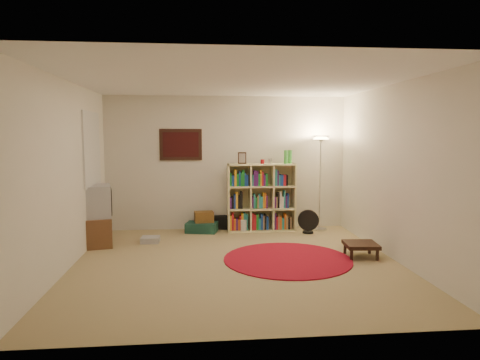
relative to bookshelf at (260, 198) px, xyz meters
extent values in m
cube|color=tan|center=(-0.61, -2.00, -0.61)|extent=(4.50, 4.50, 0.02)
cube|color=white|center=(-0.61, -2.00, 1.91)|extent=(4.50, 4.50, 0.02)
cube|color=silver|center=(-0.61, 0.26, 0.65)|extent=(4.50, 0.02, 2.50)
cube|color=silver|center=(-0.61, -4.26, 0.65)|extent=(4.50, 0.02, 2.50)
cube|color=silver|center=(-2.87, -2.00, 0.65)|extent=(0.02, 4.50, 2.50)
cube|color=silver|center=(1.65, -2.00, 0.65)|extent=(0.02, 4.50, 2.50)
cube|color=black|center=(-1.46, 0.23, 1.00)|extent=(0.78, 0.04, 0.58)
cube|color=#430D0E|center=(-1.46, 0.21, 1.00)|extent=(0.66, 0.01, 0.46)
cube|color=white|center=(-2.85, -0.70, 0.95)|extent=(0.03, 1.00, 1.20)
cube|color=beige|center=(1.24, 0.24, 0.60)|extent=(0.08, 0.01, 0.12)
cube|color=#FFF4AA|center=(0.02, -0.01, -0.59)|extent=(1.25, 0.37, 0.03)
cube|color=#FFF4AA|center=(0.02, -0.01, 0.63)|extent=(1.25, 0.37, 0.03)
cube|color=#FFF4AA|center=(-0.59, 0.00, 0.02)|extent=(0.03, 0.36, 1.25)
cube|color=#FFF4AA|center=(0.63, -0.01, 0.02)|extent=(0.03, 0.36, 1.25)
cube|color=#FFF4AA|center=(0.02, 0.16, 0.02)|extent=(1.25, 0.03, 1.25)
cube|color=#FFF4AA|center=(-0.19, -0.01, 0.02)|extent=(0.03, 0.34, 1.20)
cube|color=#FFF4AA|center=(0.23, -0.01, 0.02)|extent=(0.03, 0.34, 1.20)
cube|color=#FFF4AA|center=(0.02, -0.01, -0.19)|extent=(1.20, 0.35, 0.03)
cube|color=#FFF4AA|center=(0.02, -0.01, 0.23)|extent=(1.20, 0.35, 0.03)
cube|color=yellow|center=(-0.56, -0.04, -0.44)|extent=(0.04, 0.14, 0.27)
cube|color=red|center=(-0.52, -0.04, -0.41)|extent=(0.04, 0.14, 0.32)
cube|color=#DC5E1B|center=(-0.48, -0.04, -0.47)|extent=(0.04, 0.14, 0.22)
cube|color=#4B1B6E|center=(-0.44, -0.04, -0.47)|extent=(0.03, 0.14, 0.22)
cube|color=#DC5E1B|center=(-0.41, -0.04, -0.47)|extent=(0.03, 0.14, 0.20)
cube|color=red|center=(-0.38, -0.04, -0.44)|extent=(0.03, 0.14, 0.27)
cube|color=yellow|center=(-0.34, -0.04, -0.42)|extent=(0.04, 0.14, 0.31)
cube|color=teal|center=(-0.30, -0.04, -0.41)|extent=(0.04, 0.14, 0.32)
cube|color=teal|center=(-0.26, -0.04, -0.43)|extent=(0.04, 0.14, 0.29)
cube|color=#4B1B6E|center=(-0.56, -0.04, -0.07)|extent=(0.04, 0.14, 0.20)
cube|color=black|center=(-0.52, -0.04, -0.06)|extent=(0.04, 0.14, 0.22)
cube|color=#1B42A5|center=(-0.48, -0.04, -0.04)|extent=(0.03, 0.14, 0.26)
cube|color=yellow|center=(-0.45, -0.04, -0.02)|extent=(0.04, 0.14, 0.30)
cube|color=black|center=(-0.40, -0.04, -0.06)|extent=(0.04, 0.14, 0.23)
cube|color=black|center=(-0.36, -0.04, -0.02)|extent=(0.04, 0.14, 0.31)
cube|color=#1B892E|center=(-0.56, -0.04, 0.36)|extent=(0.04, 0.14, 0.25)
cube|color=#1B42A5|center=(-0.51, -0.04, 0.33)|extent=(0.05, 0.14, 0.20)
cube|color=yellow|center=(-0.47, -0.04, 0.39)|extent=(0.04, 0.14, 0.31)
cube|color=#1B892E|center=(-0.43, -0.04, 0.35)|extent=(0.04, 0.14, 0.24)
cube|color=#1B42A5|center=(-0.39, -0.04, 0.37)|extent=(0.02, 0.14, 0.28)
cube|color=#1B892E|center=(-0.36, -0.04, 0.36)|extent=(0.03, 0.14, 0.26)
cube|color=#1B892E|center=(-0.33, -0.04, 0.38)|extent=(0.04, 0.14, 0.30)
cube|color=#1B42A5|center=(-0.29, -0.04, 0.36)|extent=(0.02, 0.14, 0.25)
cube|color=#1B42A5|center=(-0.26, -0.04, 0.34)|extent=(0.04, 0.14, 0.21)
cube|color=red|center=(-0.15, -0.04, -0.42)|extent=(0.04, 0.14, 0.31)
cube|color=red|center=(-0.11, -0.04, -0.43)|extent=(0.04, 0.14, 0.28)
cube|color=#1B892E|center=(-0.06, -0.04, -0.43)|extent=(0.04, 0.14, 0.29)
cube|color=teal|center=(-0.02, -0.04, -0.47)|extent=(0.04, 0.14, 0.22)
cube|color=#1B42A5|center=(0.02, -0.04, -0.43)|extent=(0.04, 0.14, 0.29)
cube|color=#977652|center=(0.05, -0.04, -0.45)|extent=(0.02, 0.14, 0.26)
cube|color=black|center=(0.08, -0.04, -0.43)|extent=(0.03, 0.14, 0.29)
cube|color=#1B42A5|center=(0.12, -0.04, -0.45)|extent=(0.04, 0.14, 0.24)
cube|color=#4B1B6E|center=(-0.15, -0.04, -0.06)|extent=(0.03, 0.14, 0.21)
cube|color=teal|center=(-0.12, -0.04, -0.04)|extent=(0.03, 0.14, 0.26)
cube|color=#1B892E|center=(-0.09, -0.04, -0.07)|extent=(0.03, 0.14, 0.20)
cube|color=#977652|center=(-0.05, -0.04, -0.05)|extent=(0.03, 0.14, 0.24)
cube|color=teal|center=(-0.03, -0.04, -0.04)|extent=(0.02, 0.14, 0.26)
cube|color=teal|center=(0.01, -0.04, -0.06)|extent=(0.05, 0.14, 0.21)
cube|color=yellow|center=(0.05, -0.04, -0.03)|extent=(0.03, 0.14, 0.28)
cube|color=#DC5E1B|center=(0.08, -0.04, -0.03)|extent=(0.03, 0.14, 0.28)
cube|color=#4B1B6E|center=(0.11, -0.04, -0.06)|extent=(0.03, 0.14, 0.23)
cube|color=teal|center=(-0.15, -0.04, 0.34)|extent=(0.02, 0.14, 0.22)
cube|color=#4B1B6E|center=(-0.12, -0.04, 0.38)|extent=(0.04, 0.14, 0.30)
cube|color=#4B1B6E|center=(-0.07, -0.04, 0.37)|extent=(0.04, 0.14, 0.28)
cube|color=#1B892E|center=(-0.03, -0.04, 0.35)|extent=(0.04, 0.14, 0.23)
cube|color=yellow|center=(0.00, -0.04, 0.38)|extent=(0.02, 0.14, 0.30)
cube|color=red|center=(0.03, -0.04, 0.37)|extent=(0.03, 0.14, 0.27)
cube|color=#4B1B6E|center=(0.06, -0.04, 0.34)|extent=(0.03, 0.14, 0.22)
cube|color=#1B892E|center=(0.10, -0.04, 0.35)|extent=(0.04, 0.14, 0.23)
cube|color=#4B1B6E|center=(0.27, -0.05, -0.42)|extent=(0.03, 0.14, 0.30)
cube|color=red|center=(0.30, -0.05, -0.46)|extent=(0.03, 0.14, 0.24)
cube|color=#977652|center=(0.33, -0.05, -0.44)|extent=(0.03, 0.14, 0.27)
cube|color=#DC5E1B|center=(0.37, -0.05, -0.45)|extent=(0.04, 0.14, 0.24)
cube|color=teal|center=(0.41, -0.05, -0.47)|extent=(0.04, 0.14, 0.21)
cube|color=#DC5E1B|center=(0.45, -0.05, -0.43)|extent=(0.03, 0.14, 0.30)
cube|color=#977652|center=(0.49, -0.05, -0.45)|extent=(0.04, 0.14, 0.25)
cube|color=black|center=(0.53, -0.05, -0.48)|extent=(0.03, 0.14, 0.20)
cube|color=#977652|center=(0.56, -0.05, -0.46)|extent=(0.03, 0.14, 0.23)
cube|color=#4B1B6E|center=(0.27, -0.05, -0.07)|extent=(0.03, 0.14, 0.20)
cube|color=#977652|center=(0.29, -0.05, -0.07)|extent=(0.02, 0.14, 0.21)
cube|color=black|center=(0.33, -0.05, -0.03)|extent=(0.03, 0.14, 0.29)
cube|color=white|center=(0.36, -0.05, -0.02)|extent=(0.03, 0.14, 0.31)
cube|color=white|center=(0.40, -0.05, -0.07)|extent=(0.04, 0.14, 0.20)
cube|color=teal|center=(0.44, -0.05, -0.01)|extent=(0.03, 0.14, 0.32)
cube|color=#4B1B6E|center=(0.47, -0.05, -0.06)|extent=(0.03, 0.14, 0.23)
cube|color=#1B42A5|center=(0.50, -0.05, -0.04)|extent=(0.03, 0.14, 0.27)
cube|color=teal|center=(0.27, -0.05, 0.39)|extent=(0.04, 0.14, 0.31)
cube|color=#4B1B6E|center=(0.31, -0.05, 0.38)|extent=(0.03, 0.14, 0.29)
cube|color=teal|center=(0.34, -0.05, 0.33)|extent=(0.02, 0.14, 0.20)
cube|color=#1B42A5|center=(0.37, -0.05, 0.34)|extent=(0.03, 0.14, 0.22)
cube|color=#1B42A5|center=(0.40, -0.05, 0.34)|extent=(0.03, 0.14, 0.21)
cube|color=red|center=(0.44, -0.05, 0.34)|extent=(0.05, 0.14, 0.21)
cube|color=black|center=(0.48, -0.05, 0.34)|extent=(0.03, 0.14, 0.21)
cube|color=black|center=(-0.34, 0.01, 0.75)|extent=(0.15, 0.02, 0.21)
cube|color=#A59589|center=(-0.34, 0.00, 0.75)|extent=(0.12, 0.01, 0.17)
cylinder|color=#B31018|center=(0.04, -0.01, 0.68)|extent=(0.07, 0.07, 0.08)
cylinder|color=silver|center=(0.18, -0.01, 0.69)|extent=(0.06, 0.06, 0.10)
cylinder|color=#4EC14A|center=(0.46, -0.05, 0.77)|extent=(0.07, 0.07, 0.25)
cylinder|color=#4EC14A|center=(0.55, 0.02, 0.77)|extent=(0.07, 0.07, 0.25)
cylinder|color=silver|center=(1.11, -0.06, -0.59)|extent=(0.33, 0.33, 0.03)
cylinder|color=silver|center=(1.11, -0.06, 0.25)|extent=(0.03, 0.03, 1.64)
cone|color=silver|center=(1.11, -0.06, 1.10)|extent=(0.39, 0.39, 0.13)
cylinder|color=#FFD88C|center=(1.11, -0.06, 1.10)|extent=(0.32, 0.32, 0.02)
cylinder|color=black|center=(0.83, -0.30, -0.59)|extent=(0.23, 0.23, 0.03)
cylinder|color=black|center=(0.83, -0.30, -0.49)|extent=(0.05, 0.05, 0.16)
cylinder|color=black|center=(0.83, -0.32, -0.36)|extent=(0.38, 0.14, 0.38)
cube|color=brown|center=(-2.79, -0.80, -0.37)|extent=(0.60, 0.76, 0.46)
cube|color=#AEADB1|center=(-2.79, -0.80, 0.12)|extent=(0.58, 0.65, 0.51)
cube|color=black|center=(-2.56, -0.75, 0.12)|extent=(0.12, 0.47, 0.43)
cube|color=black|center=(-2.55, -0.75, 0.12)|extent=(0.11, 0.42, 0.37)
cube|color=#AEADB1|center=(-1.94, -0.73, -0.56)|extent=(0.30, 0.26, 0.10)
cube|color=#153A2F|center=(-1.09, -0.04, -0.52)|extent=(0.62, 0.47, 0.18)
cube|color=brown|center=(-1.05, 0.00, -0.33)|extent=(0.37, 0.28, 0.19)
cube|color=black|center=(-0.77, 0.28, -0.48)|extent=(0.40, 0.34, 0.26)
cylinder|color=silver|center=(-0.32, -0.13, -0.49)|extent=(0.12, 0.12, 0.23)
cylinder|color=maroon|center=(0.12, -1.91, -0.60)|extent=(1.83, 1.83, 0.02)
cube|color=black|center=(1.22, -1.87, -0.42)|extent=(0.50, 0.50, 0.05)
cube|color=black|center=(1.02, -2.04, -0.52)|extent=(0.04, 0.04, 0.16)
cube|color=black|center=(1.38, -2.07, -0.52)|extent=(0.04, 0.04, 0.16)
cube|color=black|center=(1.05, -1.68, -0.52)|extent=(0.04, 0.04, 0.16)
cube|color=black|center=(1.41, -1.71, -0.52)|extent=(0.04, 0.04, 0.16)
camera|label=1|loc=(-1.12, -7.78, 1.17)|focal=32.00mm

